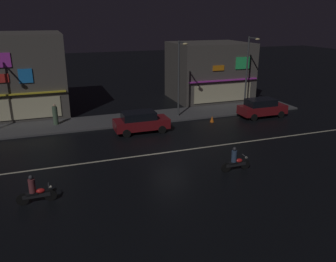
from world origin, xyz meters
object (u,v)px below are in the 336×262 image
object	(u,v)px
motorcycle_following	(35,191)
traffic_cone	(212,119)
parked_car_near_kerb	(262,108)
parked_car_trailing	(141,121)
pedestrian_on_sidewalk	(55,115)
streetlamp_mid	(180,73)
motorcycle_lead	(235,161)
streetlamp_east	(248,66)

from	to	relation	value
motorcycle_following	traffic_cone	world-z (taller)	motorcycle_following
parked_car_near_kerb	traffic_cone	bearing A→B (deg)	-0.12
parked_car_trailing	traffic_cone	size ratio (longest dim) A/B	7.82
traffic_cone	pedestrian_on_sidewalk	bearing A→B (deg)	165.42
parked_car_trailing	streetlamp_mid	bearing A→B (deg)	32.25
pedestrian_on_sidewalk	traffic_cone	bearing A→B (deg)	62.04
motorcycle_lead	traffic_cone	size ratio (longest dim) A/B	3.45
streetlamp_east	parked_car_trailing	bearing A→B (deg)	-162.65
streetlamp_east	motorcycle_lead	size ratio (longest dim) A/B	3.58
streetlamp_mid	motorcycle_following	distance (m)	17.12
motorcycle_following	motorcycle_lead	bearing A→B (deg)	174.67
pedestrian_on_sidewalk	motorcycle_lead	bearing A→B (deg)	23.78
streetlamp_east	parked_car_near_kerb	xyz separation A→B (m)	(-0.29, -3.17, -3.31)
motorcycle_lead	traffic_cone	world-z (taller)	motorcycle_lead
traffic_cone	streetlamp_east	bearing A→B (deg)	30.84
pedestrian_on_sidewalk	parked_car_near_kerb	world-z (taller)	pedestrian_on_sidewalk
parked_car_trailing	traffic_cone	bearing A→B (deg)	4.73
streetlamp_mid	parked_car_near_kerb	bearing A→B (deg)	-17.06
parked_car_near_kerb	pedestrian_on_sidewalk	bearing A→B (deg)	-10.64
parked_car_trailing	motorcycle_following	distance (m)	11.78
streetlamp_mid	motorcycle_lead	bearing A→B (deg)	-94.81
pedestrian_on_sidewalk	parked_car_trailing	world-z (taller)	pedestrian_on_sidewalk
parked_car_near_kerb	motorcycle_lead	distance (m)	12.46
parked_car_near_kerb	parked_car_trailing	distance (m)	11.56
streetlamp_mid	streetlamp_east	distance (m)	7.56
streetlamp_mid	motorcycle_lead	distance (m)	12.15
parked_car_trailing	motorcycle_following	bearing A→B (deg)	-131.21
parked_car_near_kerb	motorcycle_following	bearing A→B (deg)	25.94
streetlamp_mid	parked_car_near_kerb	distance (m)	8.20
parked_car_near_kerb	motorcycle_lead	xyz separation A→B (m)	(-8.18, -9.39, -0.24)
streetlamp_east	traffic_cone	size ratio (longest dim) A/B	12.37
streetlamp_east	pedestrian_on_sidewalk	size ratio (longest dim) A/B	3.88
parked_car_near_kerb	streetlamp_east	bearing A→B (deg)	-95.22
motorcycle_following	pedestrian_on_sidewalk	bearing A→B (deg)	-101.92
streetlamp_east	pedestrian_on_sidewalk	bearing A→B (deg)	179.43
streetlamp_mid	parked_car_trailing	world-z (taller)	streetlamp_mid
streetlamp_mid	traffic_cone	size ratio (longest dim) A/B	12.07
pedestrian_on_sidewalk	traffic_cone	size ratio (longest dim) A/B	3.19
parked_car_near_kerb	traffic_cone	xyz separation A→B (m)	(-5.00, 0.01, -0.59)
streetlamp_mid	motorcycle_following	bearing A→B (deg)	-136.22
pedestrian_on_sidewalk	motorcycle_lead	xyz separation A→B (m)	(9.66, -12.74, -0.31)
streetlamp_east	motorcycle_following	xyz separation A→B (m)	(-19.60, -12.56, -3.54)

